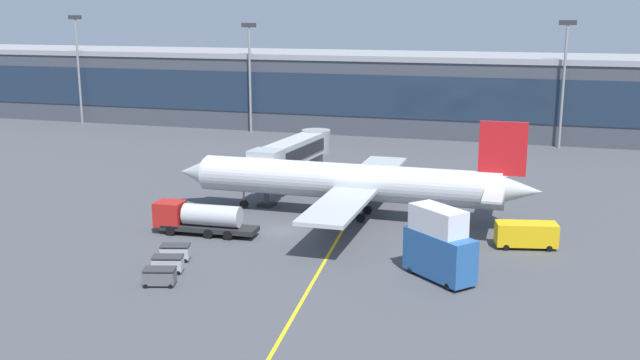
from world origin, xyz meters
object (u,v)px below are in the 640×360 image
(baggage_cart_2, at_px, (175,252))
(baggage_cart_0, at_px, (160,276))
(fuel_tanker, at_px, (199,218))
(catering_lift, at_px, (439,245))
(main_airliner, at_px, (349,181))
(lavatory_truck, at_px, (527,234))
(baggage_cart_1, at_px, (168,264))

(baggage_cart_2, bearing_deg, baggage_cart_0, -73.70)
(fuel_tanker, relative_size, catering_lift, 1.60)
(main_airliner, height_order, baggage_cart_0, main_airliner)
(main_airliner, distance_m, lavatory_truck, 20.34)
(catering_lift, xyz_separation_m, baggage_cart_1, (-23.00, -5.34, -2.28))
(catering_lift, bearing_deg, baggage_cart_2, -174.59)
(main_airliner, distance_m, catering_lift, 20.73)
(lavatory_truck, distance_m, baggage_cart_2, 33.71)
(main_airliner, distance_m, baggage_cart_0, 27.05)
(lavatory_truck, height_order, baggage_cart_2, lavatory_truck)
(lavatory_truck, xyz_separation_m, baggage_cart_0, (-29.13, -19.53, -0.64))
(fuel_tanker, relative_size, lavatory_truck, 1.77)
(lavatory_truck, height_order, catering_lift, catering_lift)
(fuel_tanker, xyz_separation_m, baggage_cart_0, (3.34, -14.19, -0.96))
(main_airliner, height_order, fuel_tanker, main_airliner)
(main_airliner, xyz_separation_m, baggage_cart_1, (-10.63, -21.95, -3.30))
(lavatory_truck, bearing_deg, main_airliner, 164.20)
(fuel_tanker, bearing_deg, main_airliner, 39.63)
(baggage_cart_2, bearing_deg, catering_lift, 5.41)
(lavatory_truck, xyz_separation_m, baggage_cart_1, (-30.03, -16.46, -0.64))
(fuel_tanker, height_order, baggage_cart_0, fuel_tanker)
(fuel_tanker, bearing_deg, catering_lift, -12.81)
(lavatory_truck, bearing_deg, baggage_cart_2, -156.59)
(lavatory_truck, relative_size, baggage_cart_2, 2.07)
(baggage_cart_0, bearing_deg, baggage_cart_2, 106.30)
(baggage_cart_1, bearing_deg, baggage_cart_2, 106.30)
(baggage_cart_0, bearing_deg, main_airliner, 68.74)
(baggage_cart_2, bearing_deg, fuel_tanker, 100.86)
(lavatory_truck, distance_m, catering_lift, 13.26)
(main_airliner, xyz_separation_m, baggage_cart_2, (-11.53, -18.88, -3.30))
(main_airliner, height_order, baggage_cart_2, main_airliner)
(catering_lift, bearing_deg, lavatory_truck, 57.69)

